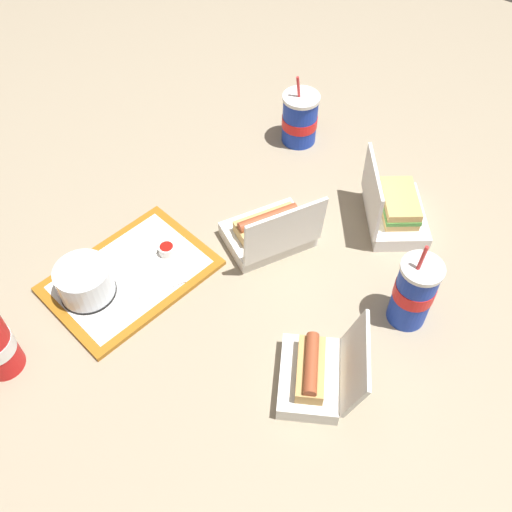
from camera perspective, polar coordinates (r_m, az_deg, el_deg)
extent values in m
plane|color=gray|center=(1.37, -0.83, -0.51)|extent=(3.20, 3.20, 0.00)
cube|color=#A56619|center=(1.37, -12.43, -1.96)|extent=(0.41, 0.32, 0.01)
cube|color=white|center=(1.36, -12.48, -1.79)|extent=(0.36, 0.27, 0.00)
cylinder|color=black|center=(1.35, -16.38, -3.43)|extent=(0.13, 0.13, 0.01)
cylinder|color=#BC7084|center=(1.33, -16.67, -2.64)|extent=(0.09, 0.09, 0.06)
cylinder|color=silver|center=(1.32, -16.77, -2.38)|extent=(0.12, 0.12, 0.08)
cylinder|color=white|center=(1.38, -8.90, 0.63)|extent=(0.04, 0.04, 0.02)
cylinder|color=#9E140F|center=(1.37, -8.95, 0.89)|extent=(0.03, 0.03, 0.01)
cube|color=white|center=(1.40, -12.58, 0.16)|extent=(0.10, 0.10, 0.00)
cube|color=white|center=(1.32, -9.34, -3.21)|extent=(0.10, 0.06, 0.00)
cube|color=white|center=(1.18, 5.34, -12.03)|extent=(0.21, 0.19, 0.04)
cube|color=white|center=(1.12, 9.86, -10.50)|extent=(0.17, 0.12, 0.12)
cube|color=tan|center=(1.15, 5.48, -11.22)|extent=(0.14, 0.11, 0.03)
cylinder|color=#9E4728|center=(1.13, 5.57, -10.65)|extent=(0.13, 0.09, 0.03)
cylinder|color=yellow|center=(1.12, 5.60, -10.43)|extent=(0.10, 0.06, 0.01)
cube|color=white|center=(1.48, 13.77, 3.89)|extent=(0.24, 0.23, 0.04)
cube|color=white|center=(1.40, 11.53, 6.34)|extent=(0.17, 0.13, 0.14)
cube|color=tan|center=(1.46, 13.99, 4.69)|extent=(0.16, 0.15, 0.02)
cube|color=#4C933D|center=(1.45, 14.11, 5.13)|extent=(0.17, 0.15, 0.01)
cube|color=tan|center=(1.44, 14.23, 5.57)|extent=(0.16, 0.15, 0.02)
cube|color=white|center=(1.40, 1.18, 2.17)|extent=(0.25, 0.22, 0.04)
cube|color=white|center=(1.28, 2.90, 2.39)|extent=(0.19, 0.11, 0.14)
cube|color=tan|center=(1.37, 1.21, 3.16)|extent=(0.17, 0.13, 0.03)
cylinder|color=#9E4728|center=(1.35, 1.23, 3.84)|extent=(0.14, 0.10, 0.03)
cylinder|color=yellow|center=(1.35, 1.23, 4.11)|extent=(0.12, 0.07, 0.01)
cylinder|color=#1938B7|center=(1.25, 15.44, -3.71)|extent=(0.08, 0.08, 0.17)
cylinder|color=red|center=(1.24, 15.58, -3.33)|extent=(0.09, 0.09, 0.04)
cylinder|color=white|center=(1.18, 16.34, -1.19)|extent=(0.09, 0.09, 0.01)
cylinder|color=red|center=(1.15, 16.31, -0.18)|extent=(0.02, 0.01, 0.06)
cylinder|color=#1938B7|center=(1.65, 4.39, 13.41)|extent=(0.10, 0.10, 0.14)
cylinder|color=red|center=(1.65, 4.39, 13.31)|extent=(0.10, 0.10, 0.03)
cylinder|color=white|center=(1.61, 4.56, 15.51)|extent=(0.10, 0.10, 0.01)
cylinder|color=red|center=(1.58, 4.26, 16.52)|extent=(0.01, 0.01, 0.06)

